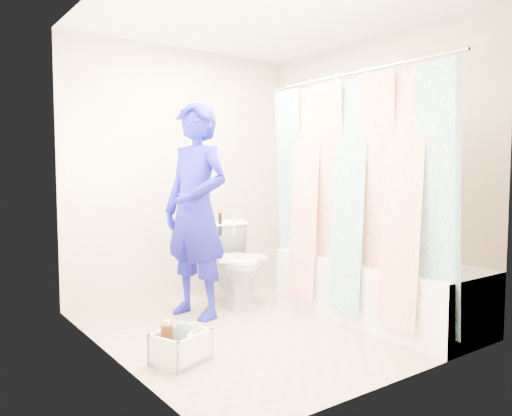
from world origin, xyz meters
TOP-DOWN VIEW (x-y plane):
  - floor at (0.00, 0.00)m, footprint 2.60×2.60m
  - ceiling at (0.00, 0.00)m, footprint 2.40×2.60m
  - wall_back at (0.00, 1.30)m, footprint 2.40×0.02m
  - wall_front at (0.00, -1.30)m, footprint 2.40×0.02m
  - wall_left at (-1.20, 0.00)m, footprint 0.02×2.60m
  - wall_right at (1.20, 0.00)m, footprint 0.02×2.60m
  - bathtub at (0.85, -0.43)m, footprint 0.70×1.75m
  - curtain_rod at (0.52, -0.43)m, footprint 0.02×1.90m
  - shower_curtain at (0.52, -0.43)m, footprint 0.06×1.75m
  - toilet at (0.20, 0.69)m, footprint 0.58×0.81m
  - tank_lid at (0.17, 0.57)m, footprint 0.49×0.30m
  - tank_internals at (0.20, 0.89)m, footprint 0.18×0.08m
  - plumber at (-0.29, 0.53)m, footprint 0.59×0.74m
  - cleaning_caddy at (-0.87, -0.30)m, footprint 0.40×0.37m

SIDE VIEW (x-z plane):
  - floor at x=0.00m, z-range 0.00..0.00m
  - cleaning_caddy at x=-0.87m, z-range -0.03..0.22m
  - bathtub at x=0.85m, z-range 0.02..0.52m
  - toilet at x=0.20m, z-range 0.00..0.75m
  - tank_lid at x=0.17m, z-range 0.42..0.45m
  - tank_internals at x=0.20m, z-range 0.61..0.86m
  - plumber at x=-0.29m, z-range 0.00..1.78m
  - shower_curtain at x=0.52m, z-range 0.12..1.92m
  - wall_back at x=0.00m, z-range 0.00..2.40m
  - wall_front at x=0.00m, z-range 0.00..2.40m
  - wall_left at x=-1.20m, z-range 0.00..2.40m
  - wall_right at x=1.20m, z-range 0.00..2.40m
  - curtain_rod at x=0.52m, z-range 1.94..1.96m
  - ceiling at x=0.00m, z-range 2.39..2.41m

